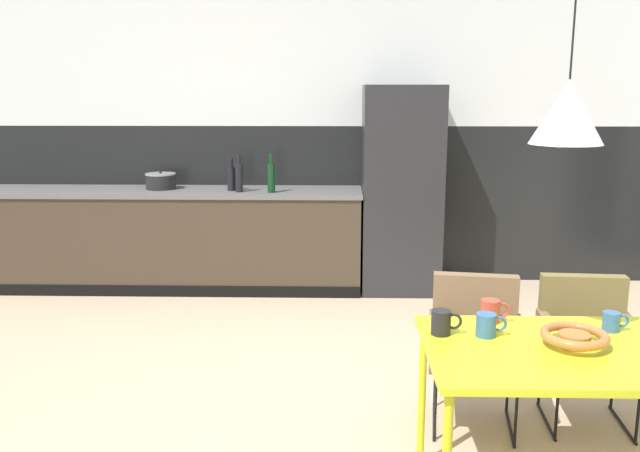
% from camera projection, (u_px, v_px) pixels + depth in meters
% --- Properties ---
extents(ground_plane, '(9.10, 9.10, 0.00)m').
position_uv_depth(ground_plane, '(362.00, 450.00, 3.35)').
color(ground_plane, tan).
extents(back_wall_splashback_dark, '(7.00, 0.12, 1.45)m').
position_uv_depth(back_wall_splashback_dark, '(351.00, 203.00, 6.29)').
color(back_wall_splashback_dark, black).
rests_on(back_wall_splashback_dark, ground).
extents(back_wall_panel_upper, '(7.00, 0.12, 1.45)m').
position_uv_depth(back_wall_panel_upper, '(352.00, 45.00, 6.00)').
color(back_wall_panel_upper, silver).
rests_on(back_wall_panel_upper, back_wall_splashback_dark).
extents(kitchen_counter, '(3.46, 0.63, 0.90)m').
position_uv_depth(kitchen_counter, '(170.00, 239.00, 6.03)').
color(kitchen_counter, '#3C3024').
rests_on(kitchen_counter, ground).
extents(refrigerator_column, '(0.68, 0.60, 1.82)m').
position_uv_depth(refrigerator_column, '(401.00, 190.00, 5.89)').
color(refrigerator_column, '#232326').
rests_on(refrigerator_column, ground).
extents(dining_table, '(1.73, 0.78, 0.75)m').
position_uv_depth(dining_table, '(639.00, 359.00, 2.70)').
color(dining_table, gold).
rests_on(dining_table, ground).
extents(armchair_by_stool, '(0.54, 0.53, 0.79)m').
position_uv_depth(armchair_by_stool, '(475.00, 332.00, 3.57)').
color(armchair_by_stool, brown).
rests_on(armchair_by_stool, ground).
extents(armchair_far_side, '(0.52, 0.50, 0.78)m').
position_uv_depth(armchair_far_side, '(587.00, 332.00, 3.58)').
color(armchair_far_side, brown).
rests_on(armchair_far_side, ground).
extents(fruit_bowl, '(0.27, 0.27, 0.07)m').
position_uv_depth(fruit_bowl, '(574.00, 337.00, 2.71)').
color(fruit_bowl, '#B2662D').
rests_on(fruit_bowl, dining_table).
extents(mug_dark_espresso, '(0.11, 0.07, 0.08)m').
position_uv_depth(mug_dark_espresso, '(612.00, 322.00, 2.88)').
color(mug_dark_espresso, '#335B93').
rests_on(mug_dark_espresso, dining_table).
extents(mug_wide_latte, '(0.13, 0.08, 0.11)m').
position_uv_depth(mug_wide_latte, '(442.00, 322.00, 2.84)').
color(mug_wide_latte, black).
rests_on(mug_wide_latte, dining_table).
extents(mug_white_ceramic, '(0.13, 0.09, 0.10)m').
position_uv_depth(mug_white_ceramic, '(487.00, 325.00, 2.82)').
color(mug_white_ceramic, '#335B93').
rests_on(mug_white_ceramic, dining_table).
extents(mug_short_terracotta, '(0.13, 0.08, 0.10)m').
position_uv_depth(mug_short_terracotta, '(491.00, 311.00, 2.99)').
color(mug_short_terracotta, '#B23D33').
rests_on(mug_short_terracotta, dining_table).
extents(cooking_pot, '(0.27, 0.27, 0.16)m').
position_uv_depth(cooking_pot, '(161.00, 181.00, 5.97)').
color(cooking_pot, black).
rests_on(cooking_pot, kitchen_counter).
extents(bottle_spice_small, '(0.07, 0.07, 0.28)m').
position_uv_depth(bottle_spice_small, '(231.00, 178.00, 5.86)').
color(bottle_spice_small, black).
rests_on(bottle_spice_small, kitchen_counter).
extents(bottle_oil_tall, '(0.07, 0.07, 0.33)m').
position_uv_depth(bottle_oil_tall, '(239.00, 177.00, 5.78)').
color(bottle_oil_tall, black).
rests_on(bottle_oil_tall, kitchen_counter).
extents(bottle_vinegar_dark, '(0.07, 0.07, 0.34)m').
position_uv_depth(bottle_vinegar_dark, '(271.00, 177.00, 5.75)').
color(bottle_vinegar_dark, '#0F3319').
rests_on(bottle_vinegar_dark, kitchen_counter).
extents(pendant_lamp_over_table_near, '(0.28, 0.28, 1.28)m').
position_uv_depth(pendant_lamp_over_table_near, '(568.00, 112.00, 2.56)').
color(pendant_lamp_over_table_near, black).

